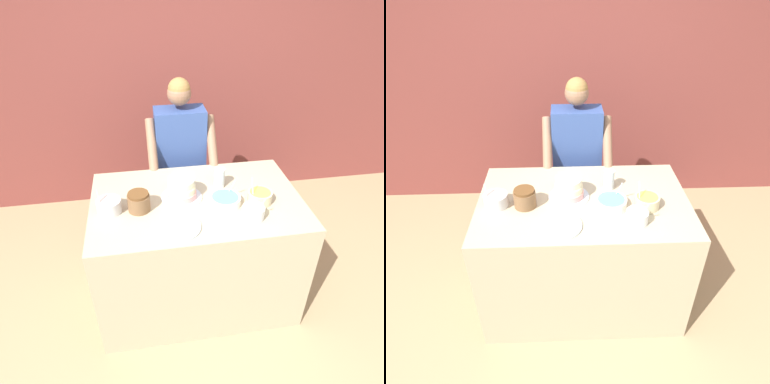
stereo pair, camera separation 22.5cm
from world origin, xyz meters
TOP-DOWN VIEW (x-y plane):
  - ground_plane at (0.00, 0.00)m, footprint 14.00×14.00m
  - wall_back at (0.00, 1.98)m, footprint 10.00×0.05m
  - counter at (0.00, 0.46)m, footprint 1.44×0.91m
  - person_baker at (-0.02, 1.14)m, footprint 0.56×0.45m
  - cake at (-0.10, 0.49)m, footprint 0.28×0.28m
  - frosting_bowl_blue at (0.18, 0.37)m, footprint 0.21×0.21m
  - frosting_bowl_white at (0.32, 0.20)m, footprint 0.14×0.14m
  - frosting_bowl_yellow at (0.41, 0.36)m, footprint 0.16×0.16m
  - frosting_bowl_pink at (-0.58, 0.41)m, footprint 0.16×0.16m
  - drinking_glass at (0.19, 0.59)m, footprint 0.08×0.08m
  - ceramic_plate at (-0.16, 0.17)m, footprint 0.27×0.27m
  - stoneware_jar at (-0.39, 0.40)m, footprint 0.15×0.15m

SIDE VIEW (x-z plane):
  - ground_plane at x=0.00m, z-range 0.00..0.00m
  - counter at x=0.00m, z-range 0.00..0.93m
  - person_baker at x=-0.02m, z-range 0.15..1.71m
  - ceramic_plate at x=-0.16m, z-range 0.93..0.94m
  - frosting_bowl_blue at x=0.18m, z-range 0.88..1.05m
  - frosting_bowl_yellow at x=0.41m, z-range 0.88..1.07m
  - frosting_bowl_white at x=0.32m, z-range 0.89..1.06m
  - frosting_bowl_pink at x=-0.58m, z-range 0.90..1.06m
  - stoneware_jar at x=-0.39m, z-range 0.93..1.06m
  - cake at x=-0.10m, z-range 0.92..1.08m
  - drinking_glass at x=0.19m, z-range 0.93..1.08m
  - wall_back at x=0.00m, z-range 0.00..2.60m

